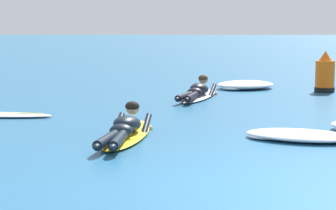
# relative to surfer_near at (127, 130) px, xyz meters

# --- Properties ---
(ground_plane) EXTENTS (120.00, 120.00, 0.00)m
(ground_plane) POSITION_rel_surfer_near_xyz_m (1.92, 7.11, -0.13)
(ground_plane) COLOR #235B84
(surfer_near) EXTENTS (0.89, 2.64, 0.53)m
(surfer_near) POSITION_rel_surfer_near_xyz_m (0.00, 0.00, 0.00)
(surfer_near) COLOR yellow
(surfer_near) RESTS_ON ground
(surfer_far) EXTENTS (1.20, 2.61, 0.53)m
(surfer_far) POSITION_rel_surfer_near_xyz_m (1.29, 4.74, 0.00)
(surfer_far) COLOR silver
(surfer_far) RESTS_ON ground
(whitewater_mid_right) EXTENTS (1.75, 1.30, 0.14)m
(whitewater_mid_right) POSITION_rel_surfer_near_xyz_m (2.55, -0.08, -0.07)
(whitewater_mid_right) COLOR white
(whitewater_mid_right) RESTS_ON ground
(whitewater_back) EXTENTS (1.85, 1.69, 0.21)m
(whitewater_back) POSITION_rel_surfer_near_xyz_m (2.60, 6.76, -0.04)
(whitewater_back) COLOR white
(whitewater_back) RESTS_ON ground
(channel_marker_buoy) EXTENTS (0.49, 0.49, 1.00)m
(channel_marker_buoy) POSITION_rel_surfer_near_xyz_m (4.44, 6.02, 0.26)
(channel_marker_buoy) COLOR #EA5B0F
(channel_marker_buoy) RESTS_ON ground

